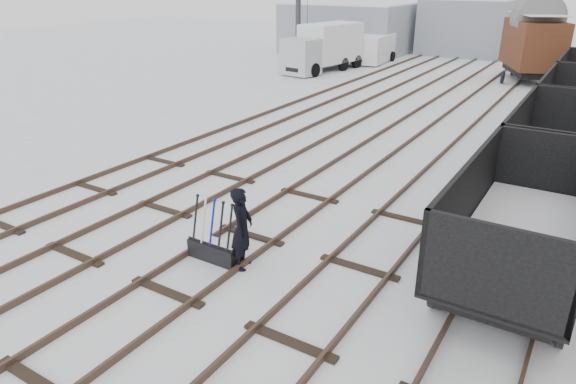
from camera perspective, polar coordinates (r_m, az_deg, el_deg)
name	(u,v)px	position (r m, az deg, el deg)	size (l,w,h in m)	color
ground	(168,293)	(11.20, -13.24, -10.90)	(120.00, 120.00, 0.00)	white
tracks	(400,133)	(22.04, 12.31, 6.38)	(13.90, 52.00, 0.16)	black
shed_left	(350,28)	(46.99, 6.86, 17.67)	(10.00, 8.00, 4.10)	#8E95A0
shed_right	(467,27)	(47.79, 19.30, 16.95)	(7.00, 6.00, 4.50)	#8E95A0
ground_frame	(214,249)	(12.08, -8.18, -6.25)	(1.30, 0.43, 1.49)	black
worker	(242,228)	(11.41, -5.13, -4.06)	(0.70, 0.46, 1.93)	black
freight_wagon_a	(519,237)	(12.04, 24.33, -4.61)	(2.48, 6.21, 2.54)	black
freight_wagon_b	(555,156)	(18.02, 27.51, 3.62)	(2.48, 6.21, 2.54)	black
freight_wagon_c	(573,113)	(24.22, 29.09, 7.69)	(2.48, 6.21, 2.54)	black
box_van_wagon	(533,42)	(36.36, 25.59, 14.76)	(4.70, 6.00, 4.07)	black
lorry	(324,47)	(36.93, 4.03, 15.76)	(3.03, 7.19, 3.16)	black
panel_van	(374,48)	(41.22, 9.54, 15.46)	(2.39, 4.82, 2.06)	white
crane	(299,36)	(39.55, 1.26, 16.93)	(1.99, 4.72, 7.91)	#2F3035
tree_far_left	(462,22)	(46.90, 18.75, 17.43)	(0.30, 0.30, 5.32)	black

